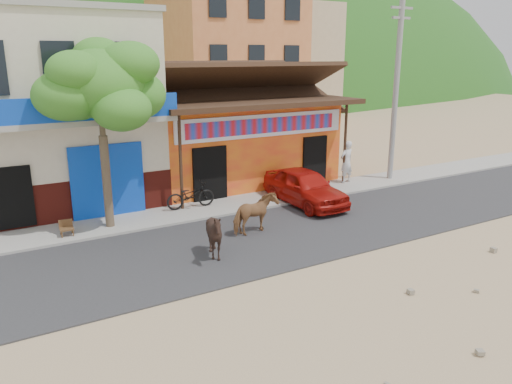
% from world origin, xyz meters
% --- Properties ---
extents(ground, '(120.00, 120.00, 0.00)m').
position_xyz_m(ground, '(0.00, 0.00, 0.00)').
color(ground, '#9E825B').
rests_on(ground, ground).
extents(road, '(60.00, 5.00, 0.04)m').
position_xyz_m(road, '(0.00, 2.50, 0.02)').
color(road, '#28282B').
rests_on(road, ground).
extents(sidewalk, '(60.00, 2.00, 0.12)m').
position_xyz_m(sidewalk, '(0.00, 6.00, 0.06)').
color(sidewalk, gray).
rests_on(sidewalk, ground).
extents(dance_club, '(8.00, 6.00, 3.60)m').
position_xyz_m(dance_club, '(2.00, 10.00, 1.80)').
color(dance_club, orange).
rests_on(dance_club, ground).
extents(cafe_building, '(7.00, 6.00, 7.00)m').
position_xyz_m(cafe_building, '(-5.50, 10.00, 3.50)').
color(cafe_building, beige).
rests_on(cafe_building, ground).
extents(apartment_front, '(9.00, 9.00, 12.00)m').
position_xyz_m(apartment_front, '(9.00, 24.00, 6.00)').
color(apartment_front, '#CC723F').
rests_on(apartment_front, ground).
extents(apartment_rear, '(8.00, 8.00, 10.00)m').
position_xyz_m(apartment_rear, '(18.00, 30.00, 5.00)').
color(apartment_rear, tan).
rests_on(apartment_rear, ground).
extents(hillside, '(100.00, 40.00, 24.00)m').
position_xyz_m(hillside, '(0.00, 70.00, 12.00)').
color(hillside, '#194C14').
rests_on(hillside, ground).
extents(tree, '(3.00, 3.00, 6.00)m').
position_xyz_m(tree, '(-4.60, 5.80, 3.12)').
color(tree, '#2D721E').
rests_on(tree, sidewalk).
extents(utility_pole, '(0.24, 0.24, 8.00)m').
position_xyz_m(utility_pole, '(8.20, 6.00, 4.12)').
color(utility_pole, gray).
rests_on(utility_pole, sidewalk).
extents(cow_tan, '(1.63, 0.98, 1.29)m').
position_xyz_m(cow_tan, '(-0.69, 2.98, 0.68)').
color(cow_tan, '#96643C').
rests_on(cow_tan, road).
extents(cow_dark, '(1.64, 1.59, 1.37)m').
position_xyz_m(cow_dark, '(-2.68, 1.81, 0.73)').
color(cow_dark, black).
rests_on(cow_dark, road).
extents(red_car, '(1.65, 4.06, 1.38)m').
position_xyz_m(red_car, '(2.55, 4.80, 0.73)').
color(red_car, '#A7120B').
rests_on(red_car, road).
extents(scooter, '(1.85, 0.71, 0.96)m').
position_xyz_m(scooter, '(-1.50, 6.32, 0.60)').
color(scooter, black).
rests_on(scooter, sidewalk).
extents(pedestrian, '(0.74, 0.54, 1.86)m').
position_xyz_m(pedestrian, '(5.93, 6.40, 1.05)').
color(pedestrian, silver).
rests_on(pedestrian, sidewalk).
extents(cafe_chair_right, '(0.44, 0.44, 0.89)m').
position_xyz_m(cafe_chair_right, '(-6.00, 5.58, 0.56)').
color(cafe_chair_right, '#452717').
rests_on(cafe_chair_right, sidewalk).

